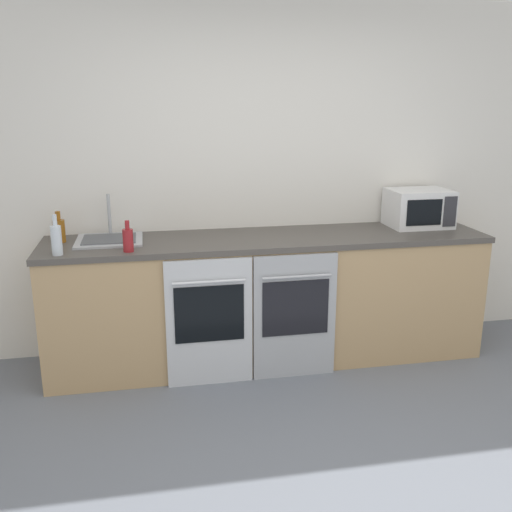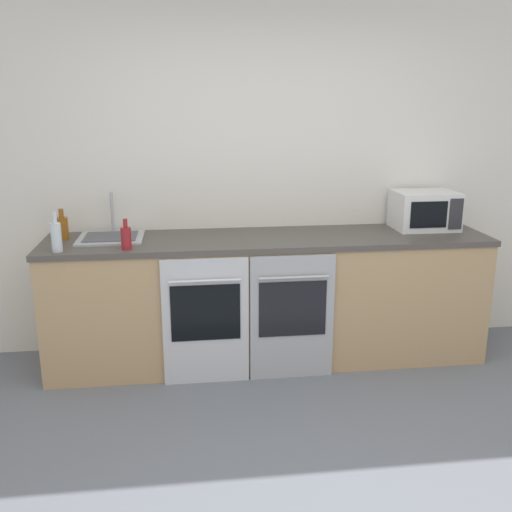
% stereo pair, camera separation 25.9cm
% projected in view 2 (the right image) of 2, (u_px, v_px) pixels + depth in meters
% --- Properties ---
extents(ground_plane, '(16.00, 16.00, 0.00)m').
position_uv_depth(ground_plane, '(315.00, 500.00, 2.77)').
color(ground_plane, slate).
extents(wall_back, '(10.00, 0.06, 2.60)m').
position_uv_depth(wall_back, '(262.00, 179.00, 4.32)').
color(wall_back, silver).
rests_on(wall_back, ground_plane).
extents(counter_back, '(3.16, 0.68, 0.94)m').
position_uv_depth(counter_back, '(268.00, 298.00, 4.20)').
color(counter_back, tan).
rests_on(counter_back, ground_plane).
extents(oven_left, '(0.58, 0.06, 0.89)m').
position_uv_depth(oven_left, '(206.00, 321.00, 3.82)').
color(oven_left, silver).
rests_on(oven_left, ground_plane).
extents(oven_right, '(0.58, 0.06, 0.89)m').
position_uv_depth(oven_right, '(292.00, 317.00, 3.89)').
color(oven_right, '#A8AAAF').
rests_on(oven_right, ground_plane).
extents(microwave, '(0.46, 0.35, 0.28)m').
position_uv_depth(microwave, '(425.00, 210.00, 4.29)').
color(microwave, silver).
rests_on(microwave, counter_back).
extents(bottle_amber, '(0.08, 0.08, 0.22)m').
position_uv_depth(bottle_amber, '(62.00, 227.00, 3.98)').
color(bottle_amber, '#8C5114').
rests_on(bottle_amber, counter_back).
extents(bottle_red, '(0.07, 0.07, 0.20)m').
position_uv_depth(bottle_red, '(126.00, 237.00, 3.71)').
color(bottle_red, maroon).
rests_on(bottle_red, counter_back).
extents(bottle_clear, '(0.07, 0.07, 0.26)m').
position_uv_depth(bottle_clear, '(56.00, 236.00, 3.65)').
color(bottle_clear, silver).
rests_on(bottle_clear, counter_back).
extents(sink, '(0.45, 0.42, 0.30)m').
position_uv_depth(sink, '(111.00, 236.00, 4.01)').
color(sink, '#A8AAAF').
rests_on(sink, counter_back).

